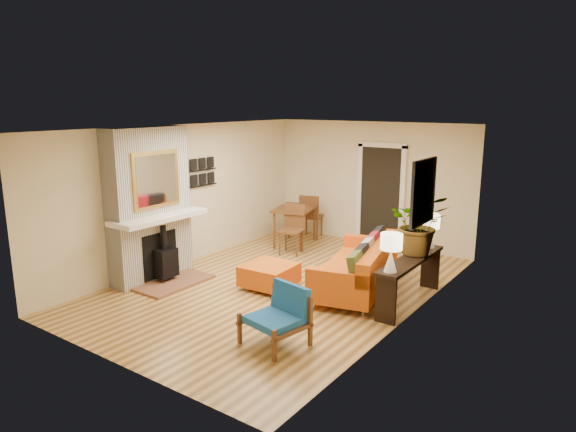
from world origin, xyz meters
name	(u,v)px	position (x,y,z in m)	size (l,w,h in m)	color
room_shell	(385,193)	(0.60, 2.63, 1.24)	(6.50, 6.50, 6.50)	tan
fireplace	(150,208)	(-2.00, -1.00, 1.24)	(1.09, 1.68, 2.60)	white
sofa	(361,267)	(1.19, 0.57, 0.38)	(1.44, 2.38, 0.88)	silver
ottoman	(269,274)	(-0.09, -0.20, 0.23)	(0.82, 0.82, 0.39)	silver
blue_chair	(280,313)	(1.22, -1.68, 0.40)	(0.83, 0.81, 0.74)	brown
dining_table	(298,215)	(-1.16, 2.21, 0.65)	(1.11, 1.88, 0.99)	brown
console_table	(411,268)	(2.07, 0.46, 0.58)	(0.34, 1.85, 0.72)	black
lamp_near	(391,248)	(2.07, -0.29, 1.06)	(0.30, 0.30, 0.54)	white
lamp_far	(430,227)	(2.07, 1.18, 1.06)	(0.30, 0.30, 0.54)	white
houseplant	(419,224)	(2.06, 0.74, 1.20)	(0.86, 0.74, 0.96)	#1E5919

